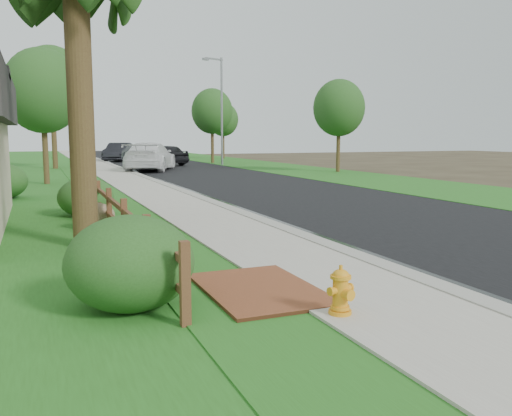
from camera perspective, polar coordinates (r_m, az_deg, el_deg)
name	(u,v)px	position (r m, az deg, el deg)	size (l,w,h in m)	color
ground	(350,266)	(10.04, 9.89, -6.08)	(120.00, 120.00, 0.00)	#342A1C
road	(167,165)	(44.42, -9.39, 4.48)	(8.00, 90.00, 0.02)	black
curb	(113,166)	(43.68, -14.78, 4.34)	(0.40, 90.00, 0.12)	gray
wet_gutter	(118,166)	(43.73, -14.33, 4.31)	(0.50, 90.00, 0.00)	black
sidewalk	(96,166)	(43.53, -16.48, 4.26)	(2.20, 90.00, 0.10)	#A1988C
grass_strip	(70,167)	(43.38, -18.98, 4.12)	(1.60, 90.00, 0.06)	#235A19
verge_far	(246,163)	(46.43, -1.03, 4.72)	(6.00, 90.00, 0.04)	#235A19
brick_patch	(260,291)	(8.19, 0.39, -8.72)	(1.60, 2.40, 0.11)	brown
ranch_fence	(103,202)	(14.85, -15.76, 0.59)	(0.12, 16.92, 1.10)	#4C2819
fire_hydrant	(341,292)	(7.04, 8.91, -8.69)	(0.42, 0.34, 0.64)	orange
white_suv	(150,157)	(37.42, -11.07, 5.34)	(2.65, 6.51, 1.89)	white
dark_car_mid	(163,155)	(44.07, -9.75, 5.55)	(1.97, 4.90, 1.67)	black
dark_car_far	(119,152)	(51.91, -14.23, 5.74)	(1.80, 5.17, 1.70)	black
streetlight	(220,105)	(43.61, -3.79, 10.79)	(1.86, 0.89, 8.45)	gray
boulder	(94,216)	(14.29, -16.66, -0.81)	(1.03, 0.77, 0.69)	brown
shrub_a	(130,263)	(7.54, -13.13, -5.67)	(1.74, 1.74, 1.30)	#224A1A
shrub_c	(86,197)	(16.54, -17.47, 1.08)	(1.60, 1.60, 1.16)	#224A1A
tree_near_left	(42,91)	(28.23, -21.57, 11.39)	(3.67, 3.67, 6.51)	#3B2418
tree_near_right	(339,108)	(35.66, 8.73, 10.36)	(3.31, 3.31, 5.96)	#3B2418
tree_mid_left	(51,84)	(41.30, -20.73, 12.10)	(4.81, 4.81, 8.60)	#3B2418
tree_mid_right	(212,111)	(47.10, -4.64, 10.11)	(3.52, 3.52, 6.38)	#3B2418
tree_far_right	(223,120)	(55.81, -3.48, 9.28)	(3.10, 3.10, 5.71)	#3B2418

